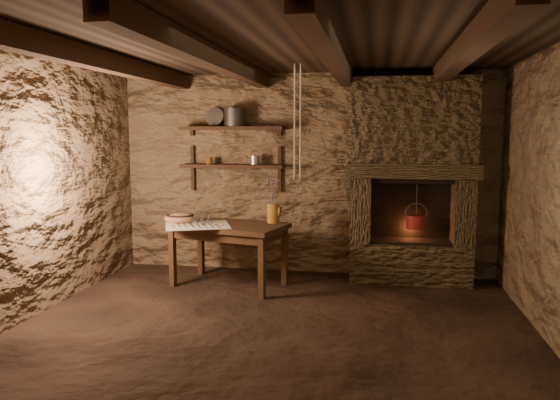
% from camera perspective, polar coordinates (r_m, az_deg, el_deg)
% --- Properties ---
extents(floor, '(4.50, 4.50, 0.00)m').
position_cam_1_polar(floor, '(4.90, -0.67, -13.18)').
color(floor, black).
rests_on(floor, ground).
extents(back_wall, '(4.50, 0.04, 2.40)m').
position_cam_1_polar(back_wall, '(6.59, 2.58, 2.72)').
color(back_wall, brown).
rests_on(back_wall, floor).
extents(front_wall, '(4.50, 0.04, 2.40)m').
position_cam_1_polar(front_wall, '(2.71, -8.71, -3.49)').
color(front_wall, brown).
rests_on(front_wall, floor).
extents(left_wall, '(0.04, 4.00, 2.40)m').
position_cam_1_polar(left_wall, '(5.51, -24.34, 1.27)').
color(left_wall, brown).
rests_on(left_wall, floor).
extents(right_wall, '(0.04, 4.00, 2.40)m').
position_cam_1_polar(right_wall, '(4.75, 27.03, 0.31)').
color(right_wall, brown).
rests_on(right_wall, floor).
extents(ceiling, '(4.50, 4.00, 0.04)m').
position_cam_1_polar(ceiling, '(4.66, -0.72, 15.77)').
color(ceiling, black).
rests_on(ceiling, back_wall).
extents(beam_far_left, '(0.14, 3.95, 0.16)m').
position_cam_1_polar(beam_far_left, '(5.14, -17.87, 13.59)').
color(beam_far_left, black).
rests_on(beam_far_left, ceiling).
extents(beam_mid_left, '(0.14, 3.95, 0.16)m').
position_cam_1_polar(beam_mid_left, '(4.76, -6.83, 14.43)').
color(beam_mid_left, black).
rests_on(beam_mid_left, ceiling).
extents(beam_mid_right, '(0.14, 3.95, 0.16)m').
position_cam_1_polar(beam_mid_right, '(4.58, 5.66, 14.75)').
color(beam_mid_right, black).
rests_on(beam_mid_right, ceiling).
extents(beam_far_right, '(0.14, 3.95, 0.16)m').
position_cam_1_polar(beam_far_right, '(4.60, 18.57, 14.38)').
color(beam_far_right, black).
rests_on(beam_far_right, ceiling).
extents(shelf_lower, '(1.25, 0.30, 0.04)m').
position_cam_1_polar(shelf_lower, '(6.60, -4.95, 3.57)').
color(shelf_lower, black).
rests_on(shelf_lower, back_wall).
extents(shelf_upper, '(1.25, 0.30, 0.04)m').
position_cam_1_polar(shelf_upper, '(6.59, -4.99, 7.48)').
color(shelf_upper, black).
rests_on(shelf_upper, back_wall).
extents(hearth, '(1.43, 0.51, 2.30)m').
position_cam_1_polar(hearth, '(6.32, 13.63, 2.58)').
color(hearth, '#352A1A').
rests_on(hearth, floor).
extents(work_table, '(1.36, 0.98, 0.70)m').
position_cam_1_polar(work_table, '(6.10, -5.36, -5.48)').
color(work_table, black).
rests_on(work_table, floor).
extents(linen_cloth, '(0.83, 0.75, 0.01)m').
position_cam_1_polar(linen_cloth, '(5.94, -8.61, -2.66)').
color(linen_cloth, white).
rests_on(linen_cloth, work_table).
extents(pewter_cutlery_row, '(0.60, 0.41, 0.01)m').
position_cam_1_polar(pewter_cutlery_row, '(5.92, -8.68, -2.60)').
color(pewter_cutlery_row, gray).
rests_on(pewter_cutlery_row, linen_cloth).
extents(drinking_glasses, '(0.22, 0.07, 0.09)m').
position_cam_1_polar(drinking_glasses, '(6.05, -8.03, -2.03)').
color(drinking_glasses, silver).
rests_on(drinking_glasses, linen_cloth).
extents(stoneware_jug, '(0.16, 0.15, 0.49)m').
position_cam_1_polar(stoneware_jug, '(6.06, -0.68, -0.41)').
color(stoneware_jug, '#8F571B').
rests_on(stoneware_jug, work_table).
extents(wooden_bowl, '(0.42, 0.42, 0.13)m').
position_cam_1_polar(wooden_bowl, '(6.22, -10.39, -1.92)').
color(wooden_bowl, '#966341').
rests_on(wooden_bowl, work_table).
extents(iron_stockpot, '(0.31, 0.31, 0.19)m').
position_cam_1_polar(iron_stockpot, '(6.58, -4.74, 8.50)').
color(iron_stockpot, '#2E2C29').
rests_on(iron_stockpot, shelf_upper).
extents(tin_pan, '(0.25, 0.13, 0.23)m').
position_cam_1_polar(tin_pan, '(6.75, -6.85, 8.61)').
color(tin_pan, '#A8A8A3').
rests_on(tin_pan, shelf_upper).
extents(small_kettle, '(0.16, 0.12, 0.16)m').
position_cam_1_polar(small_kettle, '(6.53, -2.64, 4.19)').
color(small_kettle, '#A8A8A3').
rests_on(small_kettle, shelf_lower).
extents(rusty_tin, '(0.09, 0.09, 0.08)m').
position_cam_1_polar(rusty_tin, '(6.68, -7.41, 4.10)').
color(rusty_tin, '#5F2F13').
rests_on(rusty_tin, shelf_lower).
extents(red_pot, '(0.28, 0.28, 0.54)m').
position_cam_1_polar(red_pot, '(6.33, 14.03, -2.14)').
color(red_pot, maroon).
rests_on(red_pot, hearth).
extents(hanging_ropes, '(0.08, 0.08, 1.20)m').
position_cam_1_polar(hanging_ropes, '(5.63, 1.84, 8.11)').
color(hanging_ropes, beige).
rests_on(hanging_ropes, ceiling).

